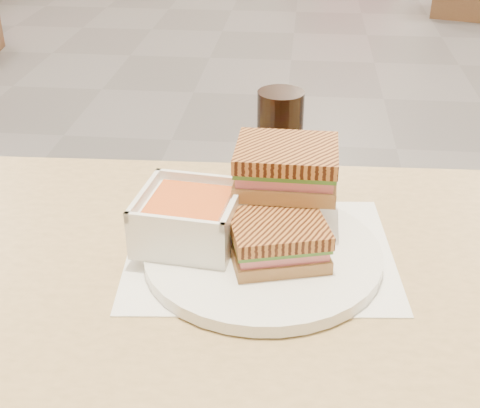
# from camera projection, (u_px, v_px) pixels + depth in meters

# --- Properties ---
(main_table) EXTENTS (1.22, 0.74, 0.75)m
(main_table) POSITION_uv_depth(u_px,v_px,m) (249.00, 377.00, 0.79)
(main_table) COLOR tan
(main_table) RESTS_ON ground
(tray_liner) EXTENTS (0.35, 0.28, 0.00)m
(tray_liner) POSITION_uv_depth(u_px,v_px,m) (260.00, 252.00, 0.81)
(tray_liner) COLOR white
(tray_liner) RESTS_ON main_table
(plate) EXTENTS (0.29, 0.29, 0.02)m
(plate) POSITION_uv_depth(u_px,v_px,m) (263.00, 254.00, 0.79)
(plate) COLOR white
(plate) RESTS_ON tray_liner
(soup_bowl) EXTENTS (0.13, 0.13, 0.06)m
(soup_bowl) POSITION_uv_depth(u_px,v_px,m) (189.00, 220.00, 0.80)
(soup_bowl) COLOR white
(soup_bowl) RESTS_ON plate
(panini_lower) EXTENTS (0.13, 0.12, 0.05)m
(panini_lower) POSITION_uv_depth(u_px,v_px,m) (278.00, 240.00, 0.76)
(panini_lower) COLOR #A17746
(panini_lower) RESTS_ON plate
(panini_upper) EXTENTS (0.13, 0.11, 0.06)m
(panini_upper) POSITION_uv_depth(u_px,v_px,m) (286.00, 166.00, 0.81)
(panini_upper) COLOR #A17746
(panini_upper) RESTS_ON panini_lower
(cola_glass) EXTENTS (0.07, 0.07, 0.14)m
(cola_glass) POSITION_uv_depth(u_px,v_px,m) (280.00, 139.00, 0.94)
(cola_glass) COLOR black
(cola_glass) RESTS_ON main_table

